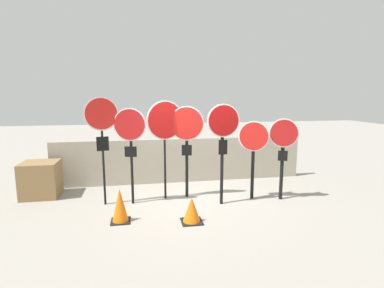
{
  "coord_description": "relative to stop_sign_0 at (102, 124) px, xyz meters",
  "views": [
    {
      "loc": [
        -1.27,
        -6.9,
        2.56
      ],
      "look_at": [
        0.0,
        0.0,
        1.4
      ],
      "focal_mm": 28.0,
      "sensor_mm": 36.0,
      "label": 1
    }
  ],
  "objects": [
    {
      "name": "stop_sign_5",
      "position": [
        3.53,
        -0.24,
        -0.55
      ],
      "size": [
        0.69,
        0.31,
        1.94
      ],
      "rotation": [
        0.0,
        0.0,
        -0.39
      ],
      "color": "black",
      "rests_on": "ground"
    },
    {
      "name": "stop_sign_6",
      "position": [
        4.22,
        -0.41,
        -0.53
      ],
      "size": [
        0.66,
        0.28,
        2.01
      ],
      "rotation": [
        0.0,
        0.0,
        -0.37
      ],
      "color": "black",
      "rests_on": "ground"
    },
    {
      "name": "traffic_cone_1",
      "position": [
        1.82,
        -1.31,
        -1.66
      ],
      "size": [
        0.43,
        0.43,
        0.52
      ],
      "color": "black",
      "rests_on": "ground"
    },
    {
      "name": "stop_sign_4",
      "position": [
        2.7,
        -0.46,
        -0.22
      ],
      "size": [
        0.76,
        0.13,
        2.36
      ],
      "rotation": [
        0.0,
        0.0,
        0.02
      ],
      "color": "black",
      "rests_on": "ground"
    },
    {
      "name": "ground_plane",
      "position": [
        2.05,
        -0.06,
        -1.91
      ],
      "size": [
        40.0,
        40.0,
        0.0
      ],
      "primitive_type": "plane",
      "color": "gray"
    },
    {
      "name": "storage_crate",
      "position": [
        -1.65,
        0.92,
        -1.47
      ],
      "size": [
        0.87,
        0.81,
        0.89
      ],
      "color": "olive",
      "rests_on": "ground"
    },
    {
      "name": "fence_back",
      "position": [
        2.05,
        1.56,
        -1.27
      ],
      "size": [
        7.31,
        0.12,
        1.29
      ],
      "color": "#A89E89",
      "rests_on": "ground"
    },
    {
      "name": "stop_sign_0",
      "position": [
        0.0,
        0.0,
        0.0
      ],
      "size": [
        0.75,
        0.17,
        2.52
      ],
      "rotation": [
        0.0,
        0.0,
        0.18
      ],
      "color": "black",
      "rests_on": "ground"
    },
    {
      "name": "stop_sign_2",
      "position": [
        1.45,
        0.17,
        -0.08
      ],
      "size": [
        0.9,
        0.32,
        2.42
      ],
      "rotation": [
        0.0,
        0.0,
        0.32
      ],
      "color": "black",
      "rests_on": "ground"
    },
    {
      "name": "stop_sign_3",
      "position": [
        1.97,
        0.19,
        -0.27
      ],
      "size": [
        0.83,
        0.2,
        2.29
      ],
      "rotation": [
        0.0,
        0.0,
        -0.19
      ],
      "color": "black",
      "rests_on": "ground"
    },
    {
      "name": "traffic_cone_0",
      "position": [
        0.39,
        -1.02,
        -1.57
      ],
      "size": [
        0.39,
        0.39,
        0.7
      ],
      "color": "black",
      "rests_on": "ground"
    },
    {
      "name": "stop_sign_1",
      "position": [
        0.62,
        -0.05,
        -0.24
      ],
      "size": [
        0.74,
        0.22,
        2.27
      ],
      "rotation": [
        0.0,
        0.0,
        -0.25
      ],
      "color": "black",
      "rests_on": "ground"
    }
  ]
}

